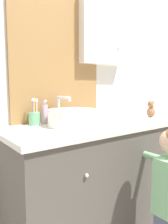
# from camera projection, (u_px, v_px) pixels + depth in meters

# --- Properties ---
(wall_back) EXTENTS (3.20, 0.18, 2.50)m
(wall_back) POSITION_uv_depth(u_px,v_px,m) (73.00, 67.00, 1.85)
(wall_back) COLOR silver
(wall_back) RESTS_ON ground_plane
(vanity_counter) EXTENTS (1.39, 0.60, 0.83)m
(vanity_counter) POSITION_uv_depth(u_px,v_px,m) (96.00, 176.00, 1.69)
(vanity_counter) COLOR #4C4742
(vanity_counter) RESTS_ON ground_plane
(sink_basin) EXTENTS (0.35, 0.40, 0.20)m
(sink_basin) POSITION_uv_depth(u_px,v_px,m) (73.00, 117.00, 1.53)
(sink_basin) COLOR white
(sink_basin) RESTS_ON vanity_counter
(toothbrush_holder) EXTENTS (0.08, 0.08, 0.19)m
(toothbrush_holder) POSITION_uv_depth(u_px,v_px,m) (34.00, 118.00, 1.55)
(toothbrush_holder) COLOR #66B27F
(toothbrush_holder) RESTS_ON vanity_counter
(soap_dispenser) EXTENTS (0.05, 0.05, 0.18)m
(soap_dispenser) POSITION_uv_depth(u_px,v_px,m) (44.00, 114.00, 1.62)
(soap_dispenser) COLOR #CCA3BC
(soap_dispenser) RESTS_ON vanity_counter
(teddy_bear) EXTENTS (0.08, 0.07, 0.15)m
(teddy_bear) POSITION_uv_depth(u_px,v_px,m) (151.00, 109.00, 1.96)
(teddy_bear) COLOR brown
(teddy_bear) RESTS_ON vanity_counter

